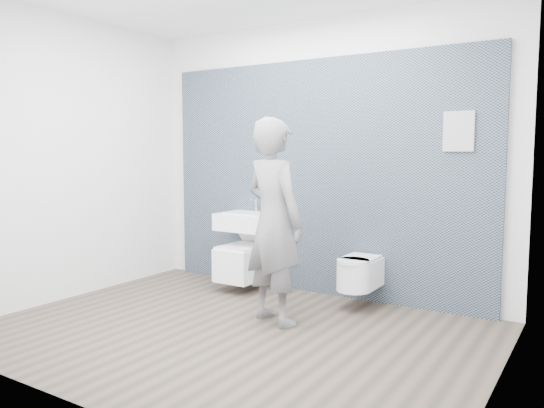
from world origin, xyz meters
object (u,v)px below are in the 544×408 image
Objects in this scene: toilet_square at (244,261)px; visitor at (274,221)px; toilet_rounded at (358,273)px; washbasin at (248,221)px.

toilet_square is 1.27m from visitor.
toilet_square is 1.30× the size of toilet_rounded.
visitor is at bearing -119.97° from toilet_rounded.
toilet_square is 1.29m from toilet_rounded.
washbasin is 1.12× the size of toilet_rounded.
washbasin is at bearing 178.07° from toilet_rounded.
washbasin is 0.42m from toilet_square.
toilet_rounded is at bearing -1.93° from washbasin.
toilet_square is at bearing -179.04° from toilet_rounded.
washbasin is at bearing 90.00° from toilet_square.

